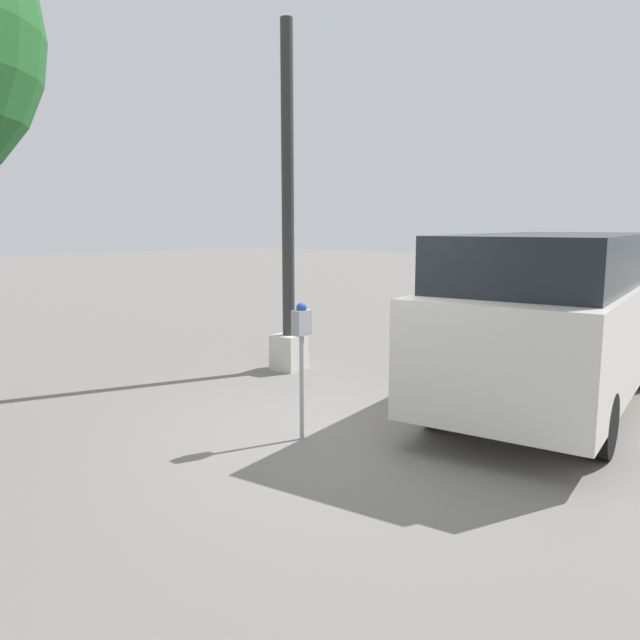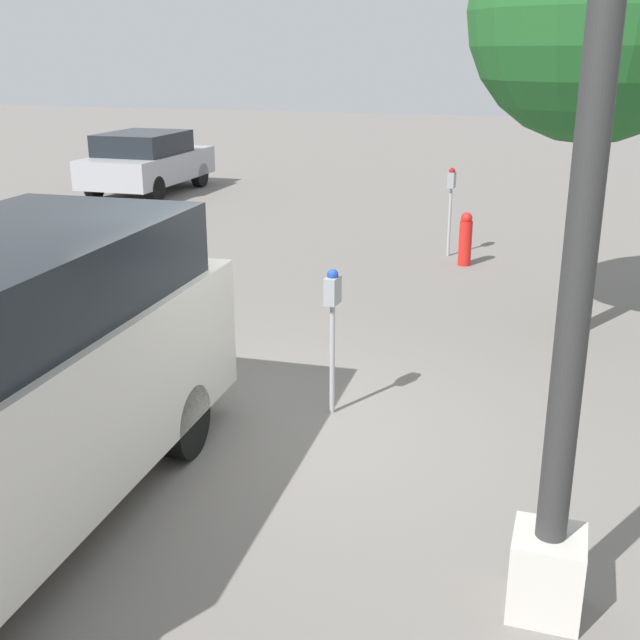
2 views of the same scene
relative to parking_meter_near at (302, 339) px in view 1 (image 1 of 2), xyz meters
The scene contains 4 objects.
ground_plane 1.25m from the parking_meter_near, 40.07° to the right, with size 80.00×80.00×0.00m, color slate.
parking_meter_near is the anchor object (origin of this frame).
lamp_post 3.31m from the parking_meter_near, 41.91° to the left, with size 0.44×0.44×5.19m.
parked_van 3.33m from the parking_meter_near, 31.08° to the right, with size 5.29×2.18×2.13m.
Camera 1 is at (-5.45, -3.51, 2.24)m, focal length 35.00 mm.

